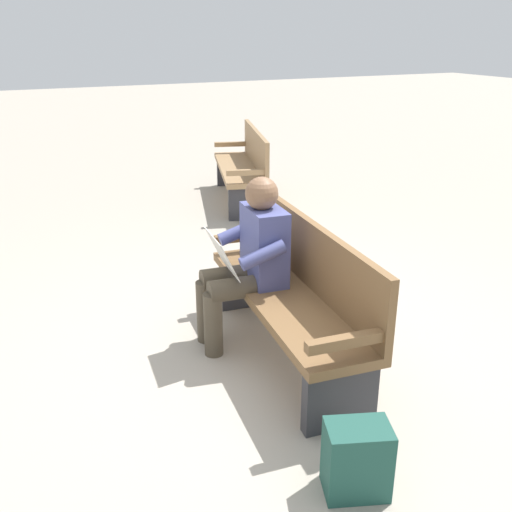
{
  "coord_description": "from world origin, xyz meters",
  "views": [
    {
      "loc": [
        -3.01,
        1.64,
        2.08
      ],
      "look_at": [
        0.14,
        0.15,
        0.7
      ],
      "focal_mm": 40.68,
      "sensor_mm": 36.0,
      "label": 1
    }
  ],
  "objects_px": {
    "bench_near": "(296,292)",
    "bench_far": "(244,165)",
    "person_seated": "(249,258)",
    "backpack": "(356,459)"
  },
  "relations": [
    {
      "from": "person_seated",
      "to": "backpack",
      "type": "xyz_separation_m",
      "value": [
        -1.53,
        0.14,
        -0.45
      ]
    },
    {
      "from": "bench_near",
      "to": "bench_far",
      "type": "bearing_deg",
      "value": -13.29
    },
    {
      "from": "person_seated",
      "to": "bench_far",
      "type": "bearing_deg",
      "value": -17.94
    },
    {
      "from": "person_seated",
      "to": "bench_far",
      "type": "distance_m",
      "value": 3.59
    },
    {
      "from": "person_seated",
      "to": "bench_far",
      "type": "height_order",
      "value": "person_seated"
    },
    {
      "from": "bench_near",
      "to": "person_seated",
      "type": "distance_m",
      "value": 0.4
    },
    {
      "from": "bench_near",
      "to": "backpack",
      "type": "bearing_deg",
      "value": 170.09
    },
    {
      "from": "bench_near",
      "to": "backpack",
      "type": "height_order",
      "value": "bench_near"
    },
    {
      "from": "person_seated",
      "to": "bench_far",
      "type": "xyz_separation_m",
      "value": [
        3.29,
        -1.44,
        -0.17
      ]
    },
    {
      "from": "bench_far",
      "to": "backpack",
      "type": "bearing_deg",
      "value": 178.79
    }
  ]
}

